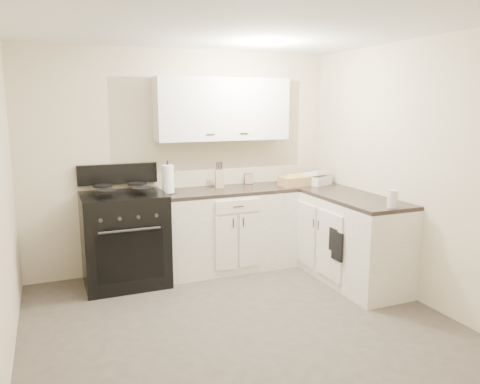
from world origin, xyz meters
name	(u,v)px	position (x,y,z in m)	size (l,w,h in m)	color
floor	(244,329)	(0.00, 0.00, 0.00)	(3.60, 3.60, 0.00)	#473F38
ceiling	(245,23)	(0.00, 0.00, 2.50)	(3.60, 3.60, 0.00)	white
wall_back	(184,161)	(0.00, 1.80, 1.25)	(3.60, 3.60, 0.00)	beige
wall_right	(419,173)	(1.80, 0.00, 1.25)	(3.60, 3.60, 0.00)	beige
wall_front	(398,246)	(0.00, -1.80, 1.25)	(3.60, 3.60, 0.00)	beige
base_cabinets_back	(228,230)	(0.43, 1.50, 0.45)	(1.55, 0.60, 0.90)	white
base_cabinets_right	(338,235)	(1.50, 0.85, 0.45)	(0.60, 1.90, 0.90)	white
countertop_back	(228,191)	(0.43, 1.50, 0.92)	(1.55, 0.60, 0.04)	black
countertop_right	(339,194)	(1.50, 0.85, 0.92)	(0.60, 1.90, 0.04)	black
upper_cabinets	(223,109)	(0.43, 1.65, 1.84)	(1.55, 0.30, 0.70)	white
stove	(125,241)	(-0.76, 1.48, 0.46)	(0.85, 0.73, 1.03)	black
knife_block	(219,179)	(0.37, 1.62, 1.05)	(0.10, 0.09, 0.21)	tan
paper_towel	(168,179)	(-0.27, 1.50, 1.10)	(0.13, 0.13, 0.31)	white
picture_frame	(249,179)	(0.78, 1.73, 1.01)	(0.10, 0.01, 0.13)	black
wicker_basket	(294,181)	(1.23, 1.40, 1.00)	(0.33, 0.22, 0.11)	tan
countertop_grill	(316,180)	(1.53, 1.40, 0.99)	(0.28, 0.27, 0.10)	silver
glass_jar	(393,199)	(1.51, 0.00, 1.02)	(0.10, 0.10, 0.16)	silver
oven_mitt_near	(337,246)	(1.18, 0.39, 0.49)	(0.02, 0.17, 0.30)	black
oven_mitt_far	(333,240)	(1.18, 0.46, 0.54)	(0.02, 0.14, 0.24)	black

